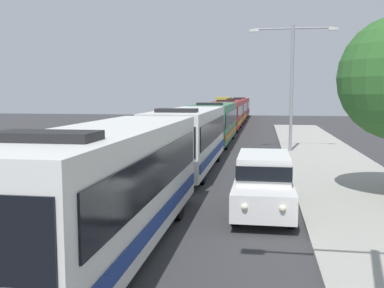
% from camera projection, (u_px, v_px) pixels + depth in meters
% --- Properties ---
extents(bus_lead, '(2.58, 10.44, 3.21)m').
position_uv_depth(bus_lead, '(110.00, 183.00, 10.82)').
color(bus_lead, silver).
rests_on(bus_lead, ground_plane).
extents(bus_second_in_line, '(2.58, 10.86, 3.21)m').
position_uv_depth(bus_second_in_line, '(189.00, 137.00, 22.29)').
color(bus_second_in_line, silver).
rests_on(bus_second_in_line, ground_plane).
extents(bus_middle, '(2.58, 12.13, 3.21)m').
position_uv_depth(bus_middle, '(215.00, 122.00, 34.21)').
color(bus_middle, '#33724C').
rests_on(bus_middle, ground_plane).
extents(bus_fourth_in_line, '(2.58, 11.04, 3.21)m').
position_uv_depth(bus_fourth_in_line, '(228.00, 114.00, 46.67)').
color(bus_fourth_in_line, maroon).
rests_on(bus_fourth_in_line, ground_plane).
extents(bus_rear, '(2.58, 11.17, 3.21)m').
position_uv_depth(bus_rear, '(235.00, 110.00, 58.43)').
color(bus_rear, maroon).
rests_on(bus_rear, ground_plane).
extents(bus_tail_end, '(2.58, 10.62, 3.21)m').
position_uv_depth(bus_tail_end, '(240.00, 107.00, 70.61)').
color(bus_tail_end, maroon).
rests_on(bus_tail_end, ground_plane).
extents(white_suv, '(1.86, 5.09, 1.90)m').
position_uv_depth(white_suv, '(264.00, 181.00, 14.45)').
color(white_suv, white).
rests_on(white_suv, ground_plane).
extents(box_truck_oncoming, '(2.35, 7.50, 3.15)m').
position_uv_depth(box_truck_oncoming, '(223.00, 106.00, 77.79)').
color(box_truck_oncoming, black).
rests_on(box_truck_oncoming, ground_plane).
extents(streetlamp_mid, '(5.39, 0.28, 7.94)m').
position_uv_depth(streetlamp_mid, '(292.00, 75.00, 28.16)').
color(streetlamp_mid, gray).
rests_on(streetlamp_mid, sidewalk).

